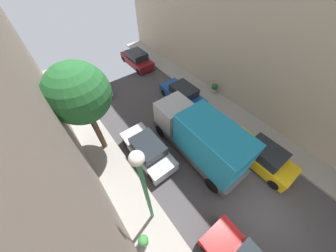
{
  "coord_description": "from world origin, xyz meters",
  "views": [
    {
      "loc": [
        -5.32,
        1.21,
        10.11
      ],
      "look_at": [
        -0.32,
        7.65,
        0.5
      ],
      "focal_mm": 18.31,
      "sensor_mm": 36.0,
      "label": 1
    }
  ],
  "objects_px": {
    "potted_plant_2": "(144,241)",
    "street_tree_0": "(79,94)",
    "potted_plant_0": "(214,88)",
    "parked_car_left_2": "(148,150)",
    "parked_car_right_0": "(261,155)",
    "delivery_truck": "(201,138)",
    "parked_car_right_2": "(137,59)",
    "parked_car_right_1": "(183,95)",
    "parked_car_left_3": "(93,83)",
    "lamp_post": "(145,187)"
  },
  "relations": [
    {
      "from": "potted_plant_2",
      "to": "street_tree_0",
      "type": "bearing_deg",
      "value": 82.34
    },
    {
      "from": "potted_plant_0",
      "to": "street_tree_0",
      "type": "bearing_deg",
      "value": 176.65
    },
    {
      "from": "parked_car_left_2",
      "to": "potted_plant_0",
      "type": "bearing_deg",
      "value": 12.46
    },
    {
      "from": "parked_car_right_0",
      "to": "delivery_truck",
      "type": "relative_size",
      "value": 0.64
    },
    {
      "from": "street_tree_0",
      "to": "potted_plant_0",
      "type": "height_order",
      "value": "street_tree_0"
    },
    {
      "from": "parked_car_right_2",
      "to": "potted_plant_0",
      "type": "distance_m",
      "value": 8.92
    },
    {
      "from": "parked_car_right_1",
      "to": "delivery_truck",
      "type": "bearing_deg",
      "value": -120.01
    },
    {
      "from": "parked_car_right_0",
      "to": "potted_plant_2",
      "type": "xyz_separation_m",
      "value": [
        -8.27,
        0.75,
        -0.11
      ]
    },
    {
      "from": "parked_car_right_0",
      "to": "street_tree_0",
      "type": "distance_m",
      "value": 11.05
    },
    {
      "from": "street_tree_0",
      "to": "potted_plant_0",
      "type": "relative_size",
      "value": 7.04
    },
    {
      "from": "parked_car_right_0",
      "to": "street_tree_0",
      "type": "height_order",
      "value": "street_tree_0"
    },
    {
      "from": "parked_car_left_3",
      "to": "delivery_truck",
      "type": "relative_size",
      "value": 0.64
    },
    {
      "from": "street_tree_0",
      "to": "lamp_post",
      "type": "distance_m",
      "value": 5.71
    },
    {
      "from": "parked_car_left_2",
      "to": "street_tree_0",
      "type": "xyz_separation_m",
      "value": [
        -2.0,
        2.45,
        3.98
      ]
    },
    {
      "from": "parked_car_left_2",
      "to": "parked_car_right_1",
      "type": "height_order",
      "value": "same"
    },
    {
      "from": "potted_plant_2",
      "to": "parked_car_left_3",
      "type": "bearing_deg",
      "value": 77.57
    },
    {
      "from": "parked_car_left_2",
      "to": "potted_plant_0",
      "type": "relative_size",
      "value": 4.8
    },
    {
      "from": "parked_car_right_1",
      "to": "street_tree_0",
      "type": "relative_size",
      "value": 0.68
    },
    {
      "from": "street_tree_0",
      "to": "potted_plant_2",
      "type": "height_order",
      "value": "street_tree_0"
    },
    {
      "from": "parked_car_left_3",
      "to": "potted_plant_2",
      "type": "bearing_deg",
      "value": -102.43
    },
    {
      "from": "parked_car_right_2",
      "to": "street_tree_0",
      "type": "bearing_deg",
      "value": -133.46
    },
    {
      "from": "parked_car_left_3",
      "to": "potted_plant_2",
      "type": "distance_m",
      "value": 13.33
    },
    {
      "from": "parked_car_right_0",
      "to": "parked_car_right_1",
      "type": "xyz_separation_m",
      "value": [
        0.0,
        7.52,
        0.0
      ]
    },
    {
      "from": "parked_car_right_1",
      "to": "street_tree_0",
      "type": "xyz_separation_m",
      "value": [
        -7.4,
        -0.35,
        3.98
      ]
    },
    {
      "from": "parked_car_left_3",
      "to": "lamp_post",
      "type": "distance_m",
      "value": 12.9
    },
    {
      "from": "parked_car_left_2",
      "to": "potted_plant_2",
      "type": "relative_size",
      "value": 4.84
    },
    {
      "from": "parked_car_right_2",
      "to": "delivery_truck",
      "type": "relative_size",
      "value": 0.64
    },
    {
      "from": "parked_car_right_2",
      "to": "potted_plant_0",
      "type": "relative_size",
      "value": 4.8
    },
    {
      "from": "parked_car_left_3",
      "to": "delivery_truck",
      "type": "xyz_separation_m",
      "value": [
        2.7,
        -10.92,
        1.07
      ]
    },
    {
      "from": "parked_car_right_1",
      "to": "potted_plant_0",
      "type": "xyz_separation_m",
      "value": [
        2.95,
        -0.95,
        -0.1
      ]
    },
    {
      "from": "parked_car_right_0",
      "to": "lamp_post",
      "type": "relative_size",
      "value": 0.67
    },
    {
      "from": "delivery_truck",
      "to": "lamp_post",
      "type": "distance_m",
      "value": 5.37
    },
    {
      "from": "parked_car_right_2",
      "to": "parked_car_right_1",
      "type": "bearing_deg",
      "value": -90.0
    },
    {
      "from": "parked_car_left_2",
      "to": "street_tree_0",
      "type": "height_order",
      "value": "street_tree_0"
    },
    {
      "from": "parked_car_right_1",
      "to": "parked_car_right_2",
      "type": "height_order",
      "value": "same"
    },
    {
      "from": "parked_car_left_3",
      "to": "lamp_post",
      "type": "xyz_separation_m",
      "value": [
        -1.9,
        -12.28,
        3.47
      ]
    },
    {
      "from": "parked_car_right_1",
      "to": "street_tree_0",
      "type": "height_order",
      "value": "street_tree_0"
    },
    {
      "from": "street_tree_0",
      "to": "potted_plant_0",
      "type": "distance_m",
      "value": 11.14
    },
    {
      "from": "parked_car_right_1",
      "to": "potted_plant_2",
      "type": "distance_m",
      "value": 10.69
    },
    {
      "from": "street_tree_0",
      "to": "potted_plant_2",
      "type": "distance_m",
      "value": 7.66
    },
    {
      "from": "parked_car_left_2",
      "to": "potted_plant_2",
      "type": "bearing_deg",
      "value": -125.83
    },
    {
      "from": "street_tree_0",
      "to": "potted_plant_2",
      "type": "bearing_deg",
      "value": -97.66
    },
    {
      "from": "delivery_truck",
      "to": "lamp_post",
      "type": "height_order",
      "value": "lamp_post"
    },
    {
      "from": "potted_plant_2",
      "to": "potted_plant_0",
      "type": "bearing_deg",
      "value": 27.42
    },
    {
      "from": "parked_car_right_0",
      "to": "delivery_truck",
      "type": "bearing_deg",
      "value": 133.47
    },
    {
      "from": "parked_car_right_2",
      "to": "potted_plant_2",
      "type": "xyz_separation_m",
      "value": [
        -8.27,
        -14.24,
        -0.11
      ]
    },
    {
      "from": "parked_car_right_2",
      "to": "potted_plant_2",
      "type": "distance_m",
      "value": 16.47
    },
    {
      "from": "parked_car_left_3",
      "to": "potted_plant_0",
      "type": "distance_m",
      "value": 11.02
    },
    {
      "from": "parked_car_right_0",
      "to": "delivery_truck",
      "type": "height_order",
      "value": "delivery_truck"
    },
    {
      "from": "potted_plant_0",
      "to": "potted_plant_2",
      "type": "distance_m",
      "value": 12.63
    }
  ]
}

